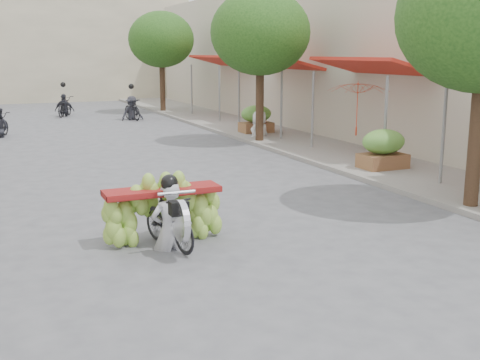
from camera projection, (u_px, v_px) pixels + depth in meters
The scene contains 13 objects.
ground at pixel (360, 350), 6.47m from camera, with size 120.00×120.00×0.00m, color #5B5B60.
sidewalk_right at pixel (286, 136), 22.64m from camera, with size 4.00×60.00×0.12m, color gray.
shophouse_row_right at pixel (415, 56), 23.07m from camera, with size 9.77×40.00×6.00m.
far_building at pixel (32, 47), 39.85m from camera, with size 20.00×6.00×7.00m, color #BAAF93.
street_tree_mid at pixel (260, 33), 20.35m from camera, with size 3.40×3.40×5.25m.
street_tree_far at pixel (161, 40), 31.12m from camera, with size 3.40×3.40×5.25m.
produce_crate_mid at pixel (383, 146), 15.91m from camera, with size 1.20×0.88×1.16m.
produce_crate_far at pixel (256, 117), 23.09m from camera, with size 1.20×0.88×1.16m.
banana_motorbike at pixel (166, 204), 9.87m from camera, with size 2.20×1.79×2.07m.
market_umbrella at pixel (359, 80), 16.69m from camera, with size 2.12×2.12×1.56m.
pedestrian at pixel (260, 111), 22.01m from camera, with size 1.06×0.85×1.87m.
bg_motorbike_b at pixel (132, 102), 28.28m from camera, with size 1.13×1.82×1.95m.
bg_motorbike_c at pixel (64, 101), 29.86m from camera, with size 1.33×1.86×1.95m.
Camera 1 is at (-3.55, -4.94, 3.14)m, focal length 45.00 mm.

